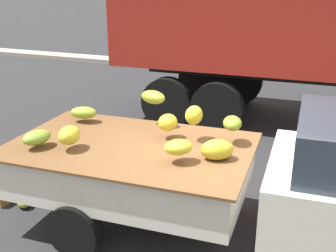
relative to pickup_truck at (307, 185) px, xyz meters
name	(u,v)px	position (x,y,z in m)	size (l,w,h in m)	color
ground	(222,230)	(-0.95, 0.13, -0.88)	(220.00, 220.00, 0.00)	#28282B
curb_strip	(298,75)	(-0.95, 9.49, -0.80)	(80.00, 0.80, 0.16)	gray
pickup_truck	(307,185)	(0.00, 0.00, 0.00)	(5.31, 2.12, 1.70)	silver
fallen_banana_bunch_near_tailgate	(24,201)	(-3.67, -0.34, -0.80)	(0.30, 0.20, 0.17)	#9FA72C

